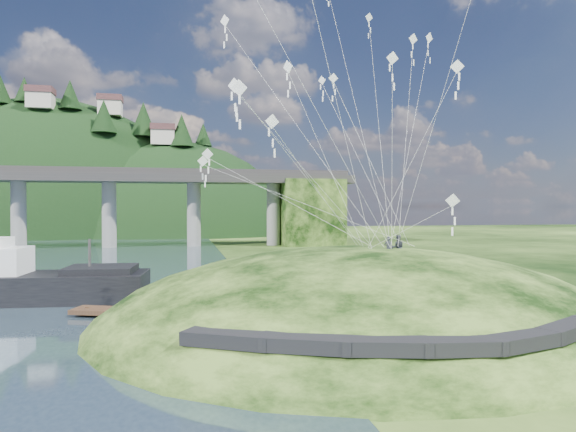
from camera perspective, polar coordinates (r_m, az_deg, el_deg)
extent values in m
plane|color=black|center=(31.18, -5.06, -13.20)|extent=(320.00, 320.00, 0.00)
ellipsoid|color=black|center=(35.26, 7.96, -14.04)|extent=(36.00, 32.00, 13.00)
cube|color=black|center=(22.82, -6.46, -13.30)|extent=(4.32, 3.62, 0.71)
cube|color=black|center=(21.72, 2.12, -13.87)|extent=(4.10, 2.97, 0.61)
cube|color=black|center=(21.71, 10.72, -13.91)|extent=(3.85, 2.37, 0.62)
cube|color=black|center=(22.63, 18.40, -13.44)|extent=(3.62, 1.83, 0.66)
cube|color=black|center=(24.40, 24.40, -12.39)|extent=(3.82, 2.27, 0.68)
cube|color=black|center=(26.92, 28.42, -10.95)|extent=(4.11, 2.97, 0.71)
cylinder|color=gray|center=(103.97, -27.75, 0.29)|extent=(2.60, 2.60, 13.00)
cylinder|color=gray|center=(100.85, -19.25, 0.33)|extent=(2.60, 2.60, 13.00)
cylinder|color=gray|center=(100.05, -10.41, 0.37)|extent=(2.60, 2.60, 13.00)
cylinder|color=gray|center=(101.64, -1.64, 0.40)|extent=(2.60, 2.60, 13.00)
cube|color=black|center=(103.24, 2.46, 0.41)|extent=(12.00, 11.00, 13.00)
ellipsoid|color=black|center=(160.79, -25.00, -3.92)|extent=(96.00, 68.00, 88.00)
ellipsoid|color=black|center=(149.07, -12.42, -5.77)|extent=(76.00, 56.00, 72.00)
cone|color=black|center=(152.36, -27.25, 12.38)|extent=(4.97, 4.97, 6.54)
cone|color=black|center=(147.62, -23.06, 12.31)|extent=(5.83, 5.83, 7.67)
cone|color=black|center=(140.27, -19.79, 10.40)|extent=(6.47, 6.47, 8.51)
cone|color=black|center=(146.23, -15.77, 10.29)|extent=(7.13, 7.13, 9.38)
cone|color=black|center=(140.50, -11.73, 9.30)|extent=(6.56, 6.56, 8.63)
cone|color=black|center=(146.15, -9.40, 8.92)|extent=(4.88, 4.88, 6.42)
cube|color=beige|center=(146.61, -25.79, 11.41)|extent=(6.00, 5.00, 4.00)
cube|color=#532F30|center=(147.12, -25.80, 12.45)|extent=(6.40, 5.40, 1.60)
cube|color=beige|center=(149.53, -19.15, 11.21)|extent=(6.00, 5.00, 4.00)
cube|color=#532F30|center=(150.03, -19.15, 12.23)|extent=(6.40, 5.40, 1.60)
cube|color=beige|center=(141.26, -13.73, 8.44)|extent=(6.00, 5.00, 4.00)
cube|color=#532F30|center=(141.63, -13.74, 9.52)|extent=(6.40, 5.40, 1.60)
cube|color=black|center=(46.51, -27.57, -7.13)|extent=(19.87, 6.95, 2.30)
cube|color=black|center=(44.54, -20.06, -5.59)|extent=(5.67, 4.86, 0.53)
cylinder|color=#2D2B2B|center=(44.63, -21.18, -4.10)|extent=(0.21, 0.21, 2.66)
cube|color=#392317|center=(36.88, -14.11, -10.36)|extent=(12.34, 6.23, 0.31)
cylinder|color=#392317|center=(39.27, -21.41, -10.03)|extent=(0.27, 0.27, 0.89)
cylinder|color=#392317|center=(38.02, -17.88, -10.37)|extent=(0.27, 0.27, 0.89)
cylinder|color=#392317|center=(36.92, -14.11, -10.70)|extent=(0.27, 0.27, 0.89)
cylinder|color=#392317|center=(35.99, -10.11, -10.99)|extent=(0.27, 0.27, 0.89)
cylinder|color=#392317|center=(35.23, -5.92, -11.24)|extent=(0.27, 0.27, 0.89)
imported|color=#282B35|center=(34.05, 11.11, -2.24)|extent=(0.67, 0.62, 1.54)
imported|color=#282B35|center=(35.00, 12.11, -2.06)|extent=(1.00, 0.89, 1.72)
cube|color=white|center=(42.00, 4.36, 22.49)|extent=(0.08, 0.05, 0.39)
cube|color=white|center=(34.56, -0.01, 16.23)|extent=(0.49, 0.70, 0.79)
cube|color=white|center=(34.41, -0.01, 15.29)|extent=(0.10, 0.08, 0.48)
cube|color=white|center=(34.27, -0.01, 14.35)|extent=(0.10, 0.08, 0.48)
cube|color=white|center=(34.14, -0.01, 13.40)|extent=(0.10, 0.08, 0.48)
cube|color=white|center=(43.77, 3.79, 14.81)|extent=(0.49, 0.58, 0.70)
cube|color=white|center=(43.66, 3.79, 14.15)|extent=(0.09, 0.07, 0.42)
cube|color=white|center=(43.54, 3.79, 13.49)|extent=(0.09, 0.07, 0.42)
cube|color=white|center=(43.43, 3.79, 12.83)|extent=(0.09, 0.07, 0.42)
cube|color=white|center=(28.54, -5.96, 14.23)|extent=(0.68, 0.49, 0.80)
cube|color=white|center=(28.41, -5.96, 13.12)|extent=(0.10, 0.06, 0.46)
cube|color=white|center=(28.30, -5.96, 12.00)|extent=(0.10, 0.06, 0.46)
cube|color=white|center=(28.20, -5.96, 10.87)|extent=(0.10, 0.06, 0.46)
cube|color=white|center=(46.47, 15.42, 18.54)|extent=(0.79, 0.43, 0.86)
cube|color=white|center=(46.29, 15.42, 17.82)|extent=(0.10, 0.08, 0.50)
cube|color=white|center=(46.12, 15.41, 17.10)|extent=(0.10, 0.08, 0.50)
cube|color=white|center=(45.95, 15.41, 16.37)|extent=(0.10, 0.08, 0.50)
cube|color=white|center=(45.02, 8.99, 20.97)|extent=(0.70, 0.26, 0.72)
cube|color=white|center=(44.84, 8.99, 20.35)|extent=(0.09, 0.07, 0.42)
cube|color=white|center=(44.68, 8.98, 19.73)|extent=(0.09, 0.07, 0.42)
cube|color=white|center=(44.51, 8.98, 19.10)|extent=(0.09, 0.07, 0.42)
cube|color=white|center=(42.44, 13.74, 18.56)|extent=(0.79, 0.28, 0.81)
cube|color=white|center=(42.27, 13.73, 17.81)|extent=(0.10, 0.07, 0.47)
cube|color=white|center=(42.10, 13.73, 17.06)|extent=(0.10, 0.07, 0.47)
cube|color=white|center=(41.95, 13.72, 16.30)|extent=(0.10, 0.07, 0.47)
cube|color=white|center=(30.98, 17.83, 1.64)|extent=(0.81, 0.29, 0.81)
cube|color=white|center=(30.98, 17.82, 0.55)|extent=(0.11, 0.02, 0.48)
cube|color=white|center=(30.99, 17.82, -0.54)|extent=(0.11, 0.02, 0.48)
cube|color=white|center=(31.01, 17.81, -1.63)|extent=(0.11, 0.02, 0.48)
cube|color=white|center=(24.91, -1.78, 10.45)|extent=(0.70, 0.20, 0.70)
cube|color=white|center=(24.83, -1.78, 9.31)|extent=(0.09, 0.05, 0.41)
cube|color=white|center=(24.76, -1.78, 8.16)|extent=(0.09, 0.05, 0.41)
cube|color=white|center=(24.71, -1.78, 7.01)|extent=(0.09, 0.05, 0.41)
cube|color=white|center=(37.03, 5.06, 15.02)|extent=(0.68, 0.19, 0.67)
cube|color=white|center=(36.91, 5.05, 14.29)|extent=(0.09, 0.03, 0.39)
cube|color=white|center=(36.81, 5.05, 13.56)|extent=(0.09, 0.03, 0.39)
cube|color=white|center=(36.71, 5.05, 12.83)|extent=(0.09, 0.03, 0.39)
cube|color=white|center=(34.83, 18.29, 15.49)|extent=(0.79, 0.43, 0.84)
cube|color=white|center=(34.69, 18.28, 14.52)|extent=(0.11, 0.04, 0.50)
cube|color=white|center=(34.55, 18.28, 13.54)|extent=(0.11, 0.04, 0.50)
cube|color=white|center=(34.42, 18.27, 12.55)|extent=(0.11, 0.04, 0.50)
cube|color=white|center=(41.34, -7.04, 20.73)|extent=(0.63, 0.66, 0.87)
cube|color=white|center=(41.13, -7.03, 19.93)|extent=(0.10, 0.09, 0.50)
cube|color=white|center=(40.94, -7.03, 19.11)|extent=(0.10, 0.09, 0.50)
cube|color=white|center=(40.75, -7.03, 18.29)|extent=(0.10, 0.09, 0.50)
cube|color=white|center=(31.50, 11.53, 16.81)|extent=(0.77, 0.21, 0.75)
cube|color=white|center=(31.36, 11.52, 15.86)|extent=(0.10, 0.05, 0.44)
cube|color=white|center=(31.22, 11.52, 14.90)|extent=(0.10, 0.05, 0.44)
cube|color=white|center=(31.10, 11.52, 13.93)|extent=(0.10, 0.05, 0.44)
cube|color=white|center=(25.95, -5.44, 13.98)|extent=(0.75, 0.42, 0.80)
cube|color=white|center=(25.83, -5.44, 12.72)|extent=(0.11, 0.04, 0.48)
cube|color=white|center=(25.72, -5.44, 11.44)|extent=(0.11, 0.04, 0.48)
cube|color=white|center=(25.62, -5.43, 10.15)|extent=(0.11, 0.04, 0.48)
cube|color=white|center=(39.40, -8.94, 6.82)|extent=(0.85, 0.30, 0.84)
cube|color=white|center=(39.35, -8.93, 5.93)|extent=(0.11, 0.02, 0.50)
cube|color=white|center=(39.30, -8.93, 5.04)|extent=(0.11, 0.02, 0.50)
cube|color=white|center=(39.26, -8.93, 4.15)|extent=(0.11, 0.02, 0.50)
cube|color=white|center=(36.39, -9.45, 6.04)|extent=(0.75, 0.24, 0.74)
cube|color=white|center=(36.35, -9.45, 5.20)|extent=(0.10, 0.05, 0.44)
cube|color=white|center=(36.31, -9.45, 4.36)|extent=(0.10, 0.05, 0.44)
cube|color=white|center=(36.28, -9.44, 3.53)|extent=(0.10, 0.05, 0.44)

